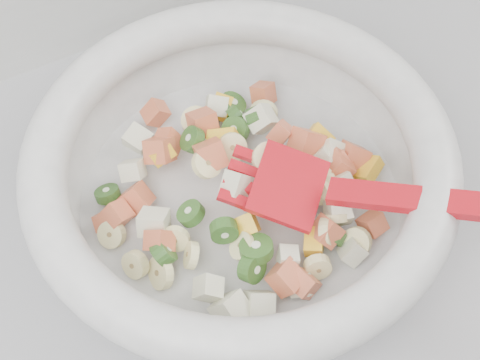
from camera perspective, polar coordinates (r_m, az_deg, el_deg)
mixing_bowl at (r=0.61m, az=0.08°, el=0.39°), size 0.39×0.39×0.12m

